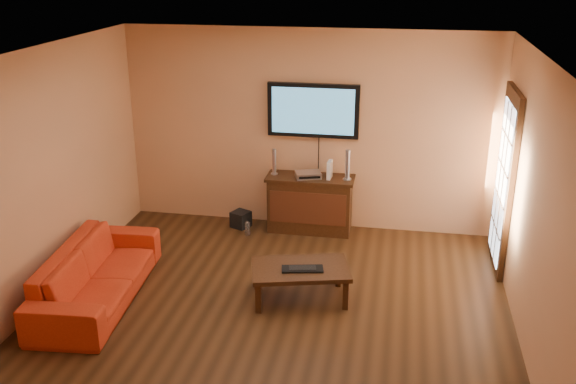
% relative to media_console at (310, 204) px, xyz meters
% --- Properties ---
extents(ground_plane, '(5.00, 5.00, 0.00)m').
position_rel_media_console_xyz_m(ground_plane, '(-0.07, -2.27, -0.39)').
color(ground_plane, black).
rests_on(ground_plane, ground).
extents(room_walls, '(5.00, 5.00, 5.00)m').
position_rel_media_console_xyz_m(room_walls, '(-0.07, -1.64, 1.30)').
color(room_walls, tan).
rests_on(room_walls, ground).
extents(french_door, '(0.07, 1.02, 2.22)m').
position_rel_media_console_xyz_m(french_door, '(2.39, -0.57, 0.66)').
color(french_door, black).
rests_on(french_door, ground).
extents(media_console, '(1.18, 0.45, 0.77)m').
position_rel_media_console_xyz_m(media_console, '(0.00, 0.00, 0.00)').
color(media_console, black).
rests_on(media_console, ground).
extents(television, '(1.21, 0.08, 0.72)m').
position_rel_media_console_xyz_m(television, '(0.00, 0.19, 1.25)').
color(television, black).
rests_on(television, ground).
extents(coffee_table, '(1.17, 0.87, 0.39)m').
position_rel_media_console_xyz_m(coffee_table, '(0.18, -1.86, -0.05)').
color(coffee_table, black).
rests_on(coffee_table, ground).
extents(sofa, '(0.78, 2.12, 0.81)m').
position_rel_media_console_xyz_m(sofa, '(-2.01, -2.26, 0.02)').
color(sofa, red).
rests_on(sofa, ground).
extents(speaker_left, '(0.10, 0.10, 0.35)m').
position_rel_media_console_xyz_m(speaker_left, '(-0.50, 0.02, 0.55)').
color(speaker_left, silver).
rests_on(speaker_left, media_console).
extents(speaker_right, '(0.11, 0.11, 0.41)m').
position_rel_media_console_xyz_m(speaker_right, '(0.50, -0.02, 0.57)').
color(speaker_right, silver).
rests_on(speaker_right, media_console).
extents(av_receiver, '(0.39, 0.33, 0.08)m').
position_rel_media_console_xyz_m(av_receiver, '(-0.03, -0.02, 0.42)').
color(av_receiver, silver).
rests_on(av_receiver, media_console).
extents(game_console, '(0.06, 0.18, 0.24)m').
position_rel_media_console_xyz_m(game_console, '(0.26, -0.01, 0.50)').
color(game_console, white).
rests_on(game_console, media_console).
extents(subwoofer, '(0.30, 0.30, 0.22)m').
position_rel_media_console_xyz_m(subwoofer, '(-0.96, -0.06, -0.28)').
color(subwoofer, black).
rests_on(subwoofer, ground).
extents(bottle, '(0.07, 0.07, 0.21)m').
position_rel_media_console_xyz_m(bottle, '(-0.80, -0.33, -0.29)').
color(bottle, white).
rests_on(bottle, ground).
extents(keyboard, '(0.47, 0.25, 0.03)m').
position_rel_media_console_xyz_m(keyboard, '(0.21, -1.91, 0.01)').
color(keyboard, black).
rests_on(keyboard, coffee_table).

